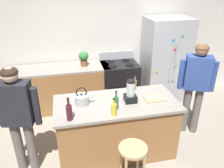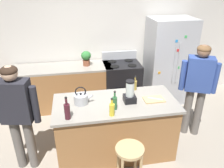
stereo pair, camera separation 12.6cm
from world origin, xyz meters
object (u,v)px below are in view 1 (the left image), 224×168
refrigerator (165,60)px  bottle_olive_oil (116,103)px  stove_range (119,83)px  chef_knife (155,98)px  tea_kettle (82,99)px  kitchen_island (116,127)px  blender_appliance (131,93)px  person_by_sink_right (196,82)px  bottle_soda (114,109)px  bar_stool (133,157)px  cutting_board (154,99)px  person_by_island_left (18,113)px  bottle_vinegar (135,84)px  bottle_wine (69,112)px  potted_plant (84,58)px

refrigerator → bottle_olive_oil: size_ratio=6.57×
stove_range → chef_knife: stove_range is taller
bottle_olive_oil → tea_kettle: size_ratio=1.00×
kitchen_island → blender_appliance: blender_appliance is taller
kitchen_island → stove_range: bearing=74.3°
person_by_sink_right → bottle_soda: 1.62m
chef_knife → bar_stool: bearing=-101.5°
kitchen_island → cutting_board: bearing=-3.8°
refrigerator → person_by_island_left: (-2.78, -1.57, 0.06)m
bottle_soda → bottle_olive_oil: (0.07, 0.15, 0.01)m
refrigerator → bottle_vinegar: (-1.06, -1.16, 0.09)m
bar_stool → bottle_soda: bearing=112.0°
blender_appliance → bottle_wine: bearing=-162.7°
potted_plant → bottle_vinegar: (0.69, -1.21, -0.09)m
bar_stool → chef_knife: 0.96m
bottle_vinegar → bottle_soda: 0.82m
bottle_vinegar → person_by_sink_right: bearing=-5.8°
blender_appliance → bottle_vinegar: 0.40m
refrigerator → bottle_wine: (-2.12, -1.80, 0.12)m
bottle_vinegar → person_by_island_left: bearing=-166.5°
bar_stool → bottle_olive_oil: bearing=99.7°
bar_stool → bottle_soda: bottle_soda is taller
person_by_sink_right → blender_appliance: bearing=-168.1°
bottle_olive_oil → bottle_vinegar: bearing=50.2°
bottle_wine → chef_knife: 1.30m
refrigerator → bottle_soda: size_ratio=7.08×
refrigerator → potted_plant: 1.76m
potted_plant → bottle_wine: 1.89m
kitchen_island → person_by_sink_right: 1.52m
tea_kettle → bottle_vinegar: bearing=18.0°
person_by_island_left → bottle_soda: (1.22, -0.25, 0.04)m
bottle_vinegar → cutting_board: size_ratio=0.79×
blender_appliance → cutting_board: bearing=-2.5°
bar_stool → tea_kettle: bearing=125.1°
kitchen_island → bottle_vinegar: bearing=41.6°
bar_stool → cutting_board: (0.52, 0.67, 0.40)m
kitchen_island → person_by_sink_right: (1.41, 0.23, 0.53)m
person_by_sink_right → chef_knife: size_ratio=7.42×
bar_stool → bottle_olive_oil: size_ratio=2.42×
person_by_sink_right → bottle_soda: size_ratio=6.38×
stove_range → refrigerator: bearing=-1.4°
cutting_board → kitchen_island: bearing=176.2°
bar_stool → chef_knife: size_ratio=3.03×
chef_knife → stove_range: bearing=123.5°
kitchen_island → bottle_vinegar: (0.38, 0.34, 0.54)m
bottle_soda → cutting_board: size_ratio=0.85×
kitchen_island → chef_knife: bearing=-3.7°
person_by_sink_right → chef_knife: (-0.82, -0.27, -0.06)m
cutting_board → blender_appliance: bearing=177.5°
person_by_island_left → potted_plant: bearing=57.6°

